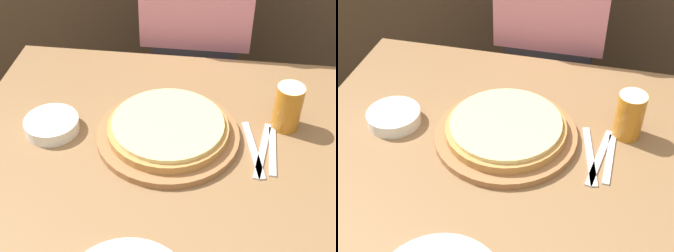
% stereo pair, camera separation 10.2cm
% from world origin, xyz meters
% --- Properties ---
extents(pizza_on_board, '(0.38, 0.38, 0.06)m').
position_xyz_m(pizza_on_board, '(-0.03, 0.12, 0.77)').
color(pizza_on_board, '#99663D').
rests_on(pizza_on_board, dining_table).
extents(beer_glass, '(0.08, 0.08, 0.13)m').
position_xyz_m(beer_glass, '(0.29, 0.21, 0.81)').
color(beer_glass, '#B7701E').
rests_on(beer_glass, dining_table).
extents(side_bowl, '(0.15, 0.15, 0.04)m').
position_xyz_m(side_bowl, '(-0.35, 0.11, 0.76)').
color(side_bowl, silver).
rests_on(side_bowl, dining_table).
extents(fork, '(0.06, 0.22, 0.00)m').
position_xyz_m(fork, '(0.20, 0.10, 0.74)').
color(fork, silver).
rests_on(fork, dining_table).
extents(dinner_knife, '(0.05, 0.22, 0.00)m').
position_xyz_m(dinner_knife, '(0.22, 0.10, 0.74)').
color(dinner_knife, silver).
rests_on(dinner_knife, dining_table).
extents(spoon, '(0.02, 0.19, 0.00)m').
position_xyz_m(spoon, '(0.25, 0.10, 0.74)').
color(spoon, silver).
rests_on(spoon, dining_table).
extents(diner_person, '(0.39, 0.20, 1.32)m').
position_xyz_m(diner_person, '(0.00, 0.71, 0.64)').
color(diner_person, '#33333D').
rests_on(diner_person, ground_plane).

